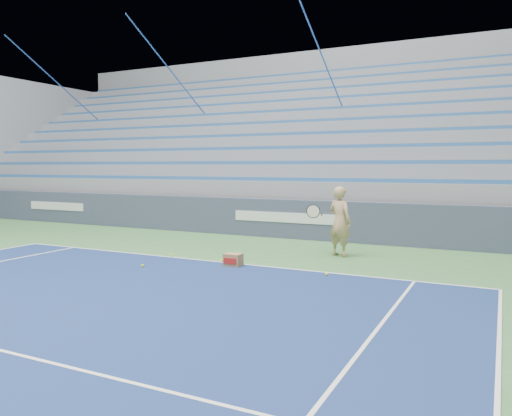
# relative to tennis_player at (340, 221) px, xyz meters

# --- Properties ---
(sponsor_barrier) EXTENTS (30.00, 0.32, 1.10)m
(sponsor_barrier) POSITION_rel_tennis_player_xyz_m (-2.16, 2.13, -0.25)
(sponsor_barrier) COLOR #3A4259
(sponsor_barrier) RESTS_ON ground
(bleachers) EXTENTS (31.00, 9.15, 7.30)m
(bleachers) POSITION_rel_tennis_player_xyz_m (-2.17, 7.85, 1.56)
(bleachers) COLOR gray
(bleachers) RESTS_ON ground
(tennis_player) EXTENTS (0.94, 0.90, 1.59)m
(tennis_player) POSITION_rel_tennis_player_xyz_m (0.00, 0.00, 0.00)
(tennis_player) COLOR tan
(tennis_player) RESTS_ON ground
(ball_box) EXTENTS (0.36, 0.28, 0.26)m
(ball_box) POSITION_rel_tennis_player_xyz_m (-1.60, -2.08, -0.67)
(ball_box) COLOR #946F47
(ball_box) RESTS_ON ground
(tennis_ball_0) EXTENTS (0.07, 0.07, 0.07)m
(tennis_ball_0) POSITION_rel_tennis_player_xyz_m (-2.05, -1.79, -0.76)
(tennis_ball_0) COLOR #C5D82C
(tennis_ball_0) RESTS_ON ground
(tennis_ball_1) EXTENTS (0.07, 0.07, 0.07)m
(tennis_ball_1) POSITION_rel_tennis_player_xyz_m (0.41, -2.13, -0.76)
(tennis_ball_1) COLOR #C5D82C
(tennis_ball_1) RESTS_ON ground
(tennis_ball_2) EXTENTS (0.07, 0.07, 0.07)m
(tennis_ball_2) POSITION_rel_tennis_player_xyz_m (-3.18, -3.01, -0.76)
(tennis_ball_2) COLOR #C5D82C
(tennis_ball_2) RESTS_ON ground
(tennis_ball_3) EXTENTS (0.07, 0.07, 0.07)m
(tennis_ball_3) POSITION_rel_tennis_player_xyz_m (-3.38, -1.78, -0.76)
(tennis_ball_3) COLOR #C5D82C
(tennis_ball_3) RESTS_ON ground
(tennis_ball_4) EXTENTS (0.07, 0.07, 0.07)m
(tennis_ball_4) POSITION_rel_tennis_player_xyz_m (-1.95, -1.76, -0.76)
(tennis_ball_4) COLOR #C5D82C
(tennis_ball_4) RESTS_ON ground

